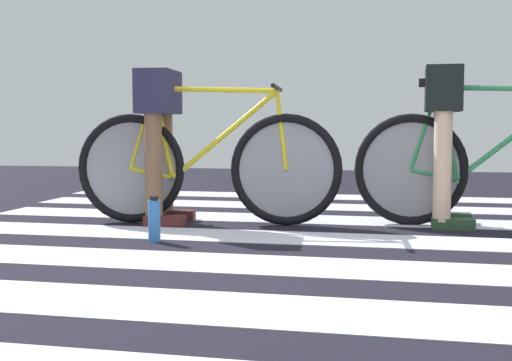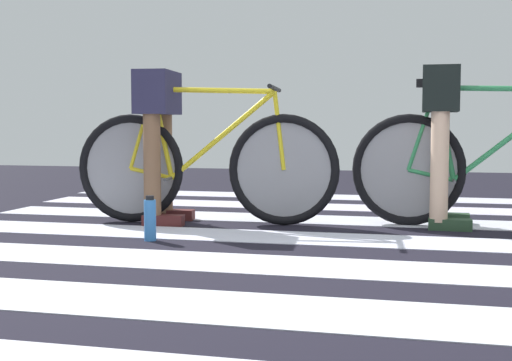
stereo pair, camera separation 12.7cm
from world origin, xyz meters
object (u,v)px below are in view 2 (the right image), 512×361
at_px(cyclist_1_of_2, 159,125).
at_px(cyclist_2_of_2, 441,124).
at_px(bicycle_2_of_2, 492,167).
at_px(water_bottle, 150,219).
at_px(bicycle_1_of_2, 205,165).

bearing_deg(cyclist_1_of_2, cyclist_2_of_2, 2.78).
bearing_deg(bicycle_2_of_2, water_bottle, -153.26).
relative_size(cyclist_1_of_2, bicycle_2_of_2, 0.57).
bearing_deg(water_bottle, cyclist_1_of_2, 107.27).
relative_size(bicycle_1_of_2, cyclist_2_of_2, 1.72).
height_order(bicycle_2_of_2, cyclist_2_of_2, cyclist_2_of_2).
bearing_deg(cyclist_2_of_2, bicycle_2_of_2, 0.00).
height_order(bicycle_1_of_2, cyclist_1_of_2, cyclist_1_of_2).
xyz_separation_m(cyclist_1_of_2, bicycle_2_of_2, (2.11, 0.24, -0.26)).
bearing_deg(cyclist_1_of_2, water_bottle, -77.84).
bearing_deg(bicycle_1_of_2, water_bottle, -102.94).
distance_m(cyclist_1_of_2, cyclist_2_of_2, 1.81).
xyz_separation_m(bicycle_1_of_2, bicycle_2_of_2, (1.80, 0.22, 0.00)).
bearing_deg(bicycle_2_of_2, bicycle_1_of_2, -172.43).
relative_size(bicycle_1_of_2, bicycle_2_of_2, 1.00).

